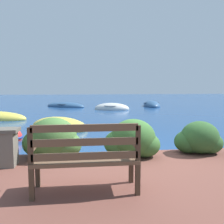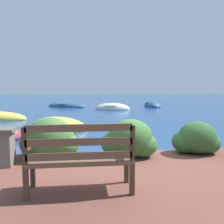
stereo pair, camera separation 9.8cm
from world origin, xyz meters
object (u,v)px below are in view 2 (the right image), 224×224
object	(u,v)px
rowboat_nearest	(59,127)
rowboat_distant	(66,106)
rowboat_outer	(153,106)
mooring_buoy	(12,137)
rowboat_far	(112,109)
park_bench	(80,156)

from	to	relation	value
rowboat_nearest	rowboat_distant	world-z (taller)	rowboat_nearest
rowboat_outer	mooring_buoy	xyz separation A→B (m)	(-7.42, -11.17, 0.03)
rowboat_outer	mooring_buoy	distance (m)	13.41
rowboat_far	mooring_buoy	xyz separation A→B (m)	(-4.05, -8.97, 0.03)
park_bench	rowboat_nearest	distance (m)	6.27
rowboat_nearest	rowboat_outer	world-z (taller)	rowboat_nearest
park_bench	rowboat_nearest	bearing A→B (deg)	93.62
rowboat_distant	park_bench	bearing A→B (deg)	126.19
park_bench	rowboat_far	world-z (taller)	park_bench
rowboat_nearest	mooring_buoy	distance (m)	2.19
rowboat_outer	rowboat_nearest	bearing A→B (deg)	-27.95
mooring_buoy	park_bench	bearing A→B (deg)	-64.56
rowboat_far	rowboat_outer	distance (m)	4.02
park_bench	rowboat_outer	distance (m)	16.43
park_bench	rowboat_outer	size ratio (longest dim) A/B	0.48
rowboat_distant	rowboat_outer	bearing A→B (deg)	-151.12
park_bench	mooring_buoy	xyz separation A→B (m)	(-2.07, 4.35, -0.61)
rowboat_nearest	mooring_buoy	world-z (taller)	rowboat_nearest
park_bench	rowboat_far	xyz separation A→B (m)	(1.98, 13.32, -0.63)
rowboat_nearest	rowboat_far	distance (m)	7.69
rowboat_far	mooring_buoy	distance (m)	9.84
mooring_buoy	rowboat_outer	bearing A→B (deg)	56.41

